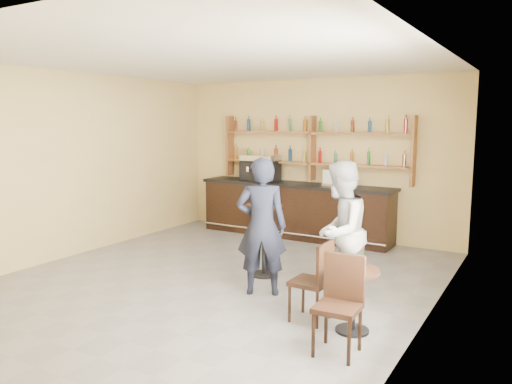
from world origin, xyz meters
The scene contains 22 objects.
floor centered at (0.00, 0.00, 0.00)m, with size 7.00×7.00×0.00m, color slate.
ceiling centered at (0.00, 0.00, 3.20)m, with size 7.00×7.00×0.00m, color white.
wall_back centered at (0.00, 3.50, 1.60)m, with size 7.00×7.00×0.00m, color #E5C982.
wall_left centered at (-3.00, 0.00, 1.60)m, with size 7.00×7.00×0.00m, color #E5C982.
wall_right centered at (3.00, 0.00, 1.60)m, with size 7.00×7.00×0.00m, color #E5C982.
window_pane centered at (2.99, -1.20, 1.70)m, with size 2.00×2.00×0.00m, color white.
window_frame centered at (2.99, -1.20, 1.70)m, with size 0.04×1.70×2.10m, color black, non-canonical shape.
shelf_unit centered at (0.00, 3.37, 1.81)m, with size 4.00×0.26×1.40m, color brown, non-canonical shape.
liquor_bottles centered at (0.00, 3.37, 1.98)m, with size 3.68×0.10×1.00m, color #8C5919, non-canonical shape.
bar_counter centered at (-0.27, 3.15, 0.55)m, with size 4.08×0.80×1.11m, color black, non-canonical shape.
espresso_machine centered at (-1.09, 3.15, 1.37)m, with size 0.75×0.48×0.54m, color black, non-canonical shape.
pastry_case centered at (0.68, 3.15, 1.27)m, with size 0.54×0.43×0.33m, color silver, non-canonical shape.
pedestal_table centered at (0.48, 0.58, 0.55)m, with size 0.54×0.54×1.11m, color black, non-canonical shape.
napkin centered at (0.48, 0.58, 1.11)m, with size 0.15×0.15×0.00m, color white.
donut centered at (0.49, 0.57, 1.13)m, with size 0.11×0.11×0.04m, color #D6944E.
cup_pedestal centered at (0.62, 0.68, 1.16)m, with size 0.12×0.12×0.09m, color white.
man_main centered at (0.84, -0.14, 0.94)m, with size 0.69×0.45×1.89m, color black.
cafe_table centered at (2.36, -0.71, 0.36)m, with size 0.57×0.57×0.73m, color black, non-canonical shape.
cup_cafe centered at (2.41, -0.71, 0.77)m, with size 0.09×0.09×0.08m, color white.
chair_west centered at (1.81, -0.66, 0.48)m, with size 0.42×0.42×0.97m, color black, non-canonical shape.
chair_south centered at (2.41, -1.31, 0.50)m, with size 0.43×0.43×1.00m, color black, non-canonical shape.
patron_second centered at (1.86, 0.15, 0.93)m, with size 0.90×0.70×1.86m, color #95959A.
Camera 1 is at (4.16, -5.87, 2.37)m, focal length 35.00 mm.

